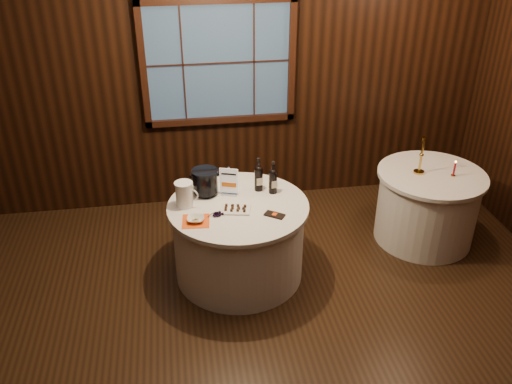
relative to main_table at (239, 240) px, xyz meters
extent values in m
plane|color=black|center=(0.00, -1.00, -0.39)|extent=(6.00, 6.00, 0.00)
cube|color=black|center=(0.00, 1.50, 1.11)|extent=(6.00, 0.02, 3.00)
cube|color=#334B6A|center=(0.00, 1.47, 1.26)|extent=(1.50, 0.01, 1.20)
cylinder|color=silver|center=(0.00, 0.00, -0.02)|extent=(1.20, 1.20, 0.73)
cylinder|color=silver|center=(0.00, 0.00, 0.36)|extent=(1.28, 1.28, 0.04)
cylinder|color=silver|center=(2.00, 0.30, -0.02)|extent=(1.00, 1.00, 0.73)
cylinder|color=silver|center=(2.00, 0.30, 0.36)|extent=(1.08, 1.08, 0.04)
cube|color=#AEAFB5|center=(-0.05, 0.20, 0.39)|extent=(0.17, 0.12, 0.01)
cube|color=#AEAFB5|center=(-0.05, 0.20, 0.53)|extent=(0.02, 0.02, 0.27)
cube|color=white|center=(-0.05, 0.19, 0.53)|extent=(0.17, 0.06, 0.25)
cylinder|color=black|center=(0.23, 0.24, 0.49)|extent=(0.08, 0.08, 0.21)
sphere|color=black|center=(0.23, 0.24, 0.59)|extent=(0.08, 0.08, 0.08)
cylinder|color=black|center=(0.23, 0.24, 0.65)|extent=(0.03, 0.03, 0.10)
cylinder|color=black|center=(0.23, 0.24, 0.70)|extent=(0.03, 0.03, 0.02)
cube|color=beige|center=(0.23, 0.20, 0.49)|extent=(0.06, 0.01, 0.07)
cylinder|color=black|center=(0.35, 0.17, 0.49)|extent=(0.08, 0.08, 0.21)
sphere|color=black|center=(0.35, 0.17, 0.59)|extent=(0.08, 0.08, 0.08)
cylinder|color=black|center=(0.35, 0.17, 0.64)|extent=(0.03, 0.03, 0.09)
cylinder|color=black|center=(0.35, 0.17, 0.69)|extent=(0.03, 0.03, 0.02)
cube|color=beige|center=(0.35, 0.13, 0.49)|extent=(0.06, 0.01, 0.07)
cylinder|color=black|center=(-0.27, 0.23, 0.40)|extent=(0.18, 0.18, 0.03)
cylinder|color=black|center=(-0.27, 0.23, 0.51)|extent=(0.23, 0.23, 0.20)
cylinder|color=black|center=(-0.27, 0.23, 0.62)|extent=(0.25, 0.25, 0.02)
cube|color=silver|center=(-0.04, -0.10, 0.39)|extent=(0.30, 0.23, 0.02)
cube|color=black|center=(0.29, -0.24, 0.39)|extent=(0.19, 0.17, 0.01)
cylinder|color=#372814|center=(-0.26, -0.16, 0.40)|extent=(0.06, 0.02, 0.03)
cylinder|color=white|center=(-0.47, 0.05, 0.49)|extent=(0.15, 0.15, 0.22)
cylinder|color=white|center=(-0.47, 0.05, 0.61)|extent=(0.16, 0.16, 0.01)
torus|color=white|center=(-0.40, 0.05, 0.50)|extent=(0.11, 0.06, 0.11)
cube|color=#DB4912|center=(-0.39, -0.22, 0.38)|extent=(0.25, 0.25, 0.00)
imported|color=silver|center=(-0.39, -0.22, 0.40)|extent=(0.16, 0.16, 0.04)
cylinder|color=#B89139|center=(1.87, 0.33, 0.39)|extent=(0.11, 0.11, 0.02)
cylinder|color=#B89139|center=(1.87, 0.33, 0.57)|extent=(0.02, 0.02, 0.33)
cylinder|color=#B89139|center=(1.87, 0.33, 0.75)|extent=(0.06, 0.06, 0.03)
cylinder|color=#B89139|center=(2.17, 0.21, 0.39)|extent=(0.05, 0.05, 0.01)
cylinder|color=maroon|center=(2.17, 0.21, 0.46)|extent=(0.02, 0.02, 0.14)
sphere|color=#FFB23F|center=(2.17, 0.21, 0.54)|extent=(0.02, 0.02, 0.02)
camera|label=1|loc=(-0.51, -4.17, 2.86)|focal=38.00mm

